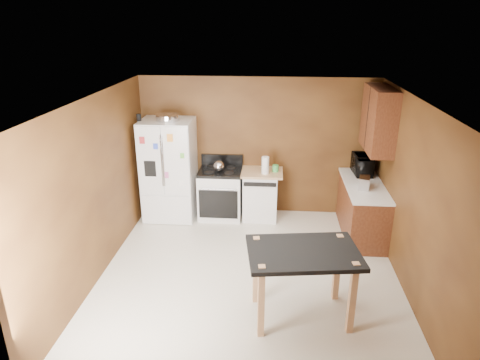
# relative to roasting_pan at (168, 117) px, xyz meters

# --- Properties ---
(floor) EXTENTS (4.50, 4.50, 0.00)m
(floor) POSITION_rel_roasting_pan_xyz_m (1.51, -1.86, -1.85)
(floor) COLOR beige
(floor) RESTS_ON ground
(ceiling) EXTENTS (4.50, 4.50, 0.00)m
(ceiling) POSITION_rel_roasting_pan_xyz_m (1.51, -1.86, 0.65)
(ceiling) COLOR white
(ceiling) RESTS_ON ground
(wall_back) EXTENTS (4.20, 0.00, 4.20)m
(wall_back) POSITION_rel_roasting_pan_xyz_m (1.51, 0.39, -0.60)
(wall_back) COLOR brown
(wall_back) RESTS_ON ground
(wall_front) EXTENTS (4.20, 0.00, 4.20)m
(wall_front) POSITION_rel_roasting_pan_xyz_m (1.51, -4.11, -0.60)
(wall_front) COLOR brown
(wall_front) RESTS_ON ground
(wall_left) EXTENTS (0.00, 4.50, 4.50)m
(wall_left) POSITION_rel_roasting_pan_xyz_m (-0.59, -1.86, -0.60)
(wall_left) COLOR brown
(wall_left) RESTS_ON ground
(wall_right) EXTENTS (0.00, 4.50, 4.50)m
(wall_right) POSITION_rel_roasting_pan_xyz_m (3.61, -1.86, -0.60)
(wall_right) COLOR brown
(wall_right) RESTS_ON ground
(roasting_pan) EXTENTS (0.40, 0.40, 0.10)m
(roasting_pan) POSITION_rel_roasting_pan_xyz_m (0.00, 0.00, 0.00)
(roasting_pan) COLOR silver
(roasting_pan) RESTS_ON refrigerator
(pen_cup) EXTENTS (0.08, 0.08, 0.12)m
(pen_cup) POSITION_rel_roasting_pan_xyz_m (-0.48, -0.09, 0.01)
(pen_cup) COLOR black
(pen_cup) RESTS_ON refrigerator
(kettle) EXTENTS (0.20, 0.20, 0.20)m
(kettle) POSITION_rel_roasting_pan_xyz_m (0.86, -0.01, -0.85)
(kettle) COLOR silver
(kettle) RESTS_ON gas_range
(paper_towel) EXTENTS (0.16, 0.16, 0.30)m
(paper_towel) POSITION_rel_roasting_pan_xyz_m (1.68, -0.01, -0.81)
(paper_towel) COLOR white
(paper_towel) RESTS_ON dishwasher
(green_canister) EXTENTS (0.11, 0.11, 0.12)m
(green_canister) POSITION_rel_roasting_pan_xyz_m (1.85, 0.10, -0.90)
(green_canister) COLOR green
(green_canister) RESTS_ON dishwasher
(toaster) EXTENTS (0.22, 0.29, 0.19)m
(toaster) POSITION_rel_roasting_pan_xyz_m (3.26, -0.60, -0.85)
(toaster) COLOR silver
(toaster) RESTS_ON right_cabinets
(microwave) EXTENTS (0.39, 0.56, 0.30)m
(microwave) POSITION_rel_roasting_pan_xyz_m (3.35, 0.10, -0.80)
(microwave) COLOR black
(microwave) RESTS_ON right_cabinets
(refrigerator) EXTENTS (0.90, 0.80, 1.80)m
(refrigerator) POSITION_rel_roasting_pan_xyz_m (-0.04, 0.00, -0.95)
(refrigerator) COLOR white
(refrigerator) RESTS_ON ground
(gas_range) EXTENTS (0.76, 0.68, 1.10)m
(gas_range) POSITION_rel_roasting_pan_xyz_m (0.87, 0.06, -1.39)
(gas_range) COLOR white
(gas_range) RESTS_ON ground
(dishwasher) EXTENTS (0.78, 0.63, 0.89)m
(dishwasher) POSITION_rel_roasting_pan_xyz_m (1.59, 0.09, -1.40)
(dishwasher) COLOR white
(dishwasher) RESTS_ON ground
(right_cabinets) EXTENTS (0.63, 1.58, 2.45)m
(right_cabinets) POSITION_rel_roasting_pan_xyz_m (3.35, -0.38, -0.94)
(right_cabinets) COLOR brown
(right_cabinets) RESTS_ON ground
(island) EXTENTS (1.40, 1.03, 0.93)m
(island) POSITION_rel_roasting_pan_xyz_m (2.20, -2.66, -1.07)
(island) COLOR black
(island) RESTS_ON ground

